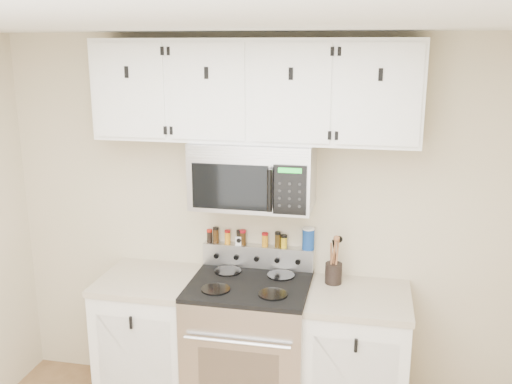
% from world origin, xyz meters
% --- Properties ---
extents(back_wall, '(3.50, 0.01, 2.50)m').
position_xyz_m(back_wall, '(0.00, 1.75, 1.25)').
color(back_wall, '#BFB58F').
rests_on(back_wall, floor).
extents(ceiling, '(3.50, 3.50, 0.01)m').
position_xyz_m(ceiling, '(0.00, 0.00, 2.50)').
color(ceiling, white).
rests_on(ceiling, back_wall).
extents(range, '(0.76, 0.65, 1.10)m').
position_xyz_m(range, '(0.00, 1.43, 0.49)').
color(range, '#B7B7BA').
rests_on(range, floor).
extents(base_cabinet_left, '(0.64, 0.62, 0.92)m').
position_xyz_m(base_cabinet_left, '(-0.69, 1.45, 0.46)').
color(base_cabinet_left, white).
rests_on(base_cabinet_left, floor).
extents(base_cabinet_right, '(0.64, 0.62, 0.92)m').
position_xyz_m(base_cabinet_right, '(0.69, 1.45, 0.46)').
color(base_cabinet_right, white).
rests_on(base_cabinet_right, floor).
extents(microwave, '(0.76, 0.44, 0.42)m').
position_xyz_m(microwave, '(0.00, 1.55, 1.63)').
color(microwave, '#9E9EA3').
rests_on(microwave, back_wall).
extents(upper_cabinets, '(2.00, 0.35, 0.62)m').
position_xyz_m(upper_cabinets, '(-0.00, 1.58, 2.15)').
color(upper_cabinets, white).
rests_on(upper_cabinets, back_wall).
extents(utensil_crock, '(0.11, 0.11, 0.32)m').
position_xyz_m(utensil_crock, '(0.52, 1.60, 1.00)').
color(utensil_crock, black).
rests_on(utensil_crock, base_cabinet_right).
extents(kitchen_timer, '(0.06, 0.05, 0.06)m').
position_xyz_m(kitchen_timer, '(-0.13, 1.71, 1.13)').
color(kitchen_timer, white).
rests_on(kitchen_timer, range).
extents(salt_canister, '(0.08, 0.08, 0.15)m').
position_xyz_m(salt_canister, '(0.34, 1.71, 1.17)').
color(salt_canister, navy).
rests_on(salt_canister, range).
extents(spice_jar_0, '(0.04, 0.04, 0.09)m').
position_xyz_m(spice_jar_0, '(-0.34, 1.71, 1.15)').
color(spice_jar_0, black).
rests_on(spice_jar_0, range).
extents(spice_jar_1, '(0.04, 0.04, 0.11)m').
position_xyz_m(spice_jar_1, '(-0.30, 1.71, 1.16)').
color(spice_jar_1, '#3B240E').
rests_on(spice_jar_1, range).
extents(spice_jar_2, '(0.04, 0.04, 0.10)m').
position_xyz_m(spice_jar_2, '(-0.21, 1.71, 1.15)').
color(spice_jar_2, orange).
rests_on(spice_jar_2, range).
extents(spice_jar_3, '(0.04, 0.04, 0.10)m').
position_xyz_m(spice_jar_3, '(-0.13, 1.71, 1.15)').
color(spice_jar_3, black).
rests_on(spice_jar_3, range).
extents(spice_jar_4, '(0.04, 0.04, 0.10)m').
position_xyz_m(spice_jar_4, '(-0.11, 1.71, 1.15)').
color(spice_jar_4, '#3A240D').
rests_on(spice_jar_4, range).
extents(spice_jar_5, '(0.04, 0.04, 0.09)m').
position_xyz_m(spice_jar_5, '(0.05, 1.71, 1.15)').
color(spice_jar_5, orange).
rests_on(spice_jar_5, range).
extents(spice_jar_6, '(0.04, 0.04, 0.11)m').
position_xyz_m(spice_jar_6, '(0.13, 1.71, 1.15)').
color(spice_jar_6, '#402D0F').
rests_on(spice_jar_6, range).
extents(spice_jar_7, '(0.04, 0.04, 0.09)m').
position_xyz_m(spice_jar_7, '(0.18, 1.71, 1.14)').
color(spice_jar_7, yellow).
rests_on(spice_jar_7, range).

